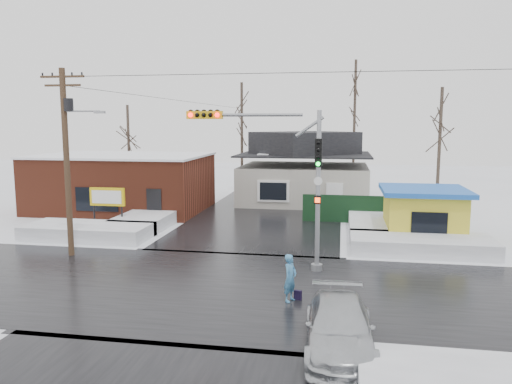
% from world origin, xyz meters
% --- Properties ---
extents(ground, '(120.00, 120.00, 0.00)m').
position_xyz_m(ground, '(0.00, 0.00, 0.00)').
color(ground, white).
rests_on(ground, ground).
extents(road_ns, '(10.00, 120.00, 0.02)m').
position_xyz_m(road_ns, '(0.00, 0.00, 0.01)').
color(road_ns, black).
rests_on(road_ns, ground).
extents(road_ew, '(120.00, 10.00, 0.02)m').
position_xyz_m(road_ew, '(0.00, 0.00, 0.01)').
color(road_ew, black).
rests_on(road_ew, ground).
extents(snowbank_nw, '(7.00, 3.00, 0.80)m').
position_xyz_m(snowbank_nw, '(-9.00, 7.00, 0.40)').
color(snowbank_nw, white).
rests_on(snowbank_nw, ground).
extents(snowbank_ne, '(7.00, 3.00, 0.80)m').
position_xyz_m(snowbank_ne, '(9.00, 7.00, 0.40)').
color(snowbank_ne, white).
rests_on(snowbank_ne, ground).
extents(snowbank_nside_w, '(3.00, 8.00, 0.80)m').
position_xyz_m(snowbank_nside_w, '(-7.00, 12.00, 0.40)').
color(snowbank_nside_w, white).
rests_on(snowbank_nside_w, ground).
extents(snowbank_nside_e, '(3.00, 8.00, 0.80)m').
position_xyz_m(snowbank_nside_e, '(7.00, 12.00, 0.40)').
color(snowbank_nside_e, white).
rests_on(snowbank_nside_e, ground).
extents(traffic_signal, '(6.05, 0.68, 7.00)m').
position_xyz_m(traffic_signal, '(2.43, 2.97, 4.54)').
color(traffic_signal, gray).
rests_on(traffic_signal, ground).
extents(utility_pole, '(3.15, 0.44, 9.00)m').
position_xyz_m(utility_pole, '(-7.93, 3.50, 5.11)').
color(utility_pole, '#382619').
rests_on(utility_pole, ground).
extents(brick_building, '(12.20, 8.20, 4.12)m').
position_xyz_m(brick_building, '(-11.00, 15.99, 2.08)').
color(brick_building, maroon).
rests_on(brick_building, ground).
extents(marquee_sign, '(2.20, 0.21, 2.55)m').
position_xyz_m(marquee_sign, '(-9.00, 9.49, 1.92)').
color(marquee_sign, black).
rests_on(marquee_sign, ground).
extents(house, '(10.40, 8.40, 5.76)m').
position_xyz_m(house, '(2.00, 22.00, 2.62)').
color(house, '#B3AEA2').
rests_on(house, ground).
extents(kiosk, '(4.60, 4.60, 2.88)m').
position_xyz_m(kiosk, '(9.50, 9.99, 1.46)').
color(kiosk, gold).
rests_on(kiosk, ground).
extents(fence, '(8.00, 0.12, 1.80)m').
position_xyz_m(fence, '(6.50, 14.00, 0.90)').
color(fence, black).
rests_on(fence, ground).
extents(tree_far_left, '(3.00, 3.00, 10.00)m').
position_xyz_m(tree_far_left, '(-4.00, 26.00, 7.95)').
color(tree_far_left, '#332821').
rests_on(tree_far_left, ground).
extents(tree_far_mid, '(3.00, 3.00, 12.00)m').
position_xyz_m(tree_far_mid, '(6.00, 28.00, 9.54)').
color(tree_far_mid, '#332821').
rests_on(tree_far_mid, ground).
extents(tree_far_right, '(3.00, 3.00, 9.00)m').
position_xyz_m(tree_far_right, '(12.00, 20.00, 7.16)').
color(tree_far_right, '#332821').
rests_on(tree_far_right, ground).
extents(tree_far_west, '(3.00, 3.00, 8.00)m').
position_xyz_m(tree_far_west, '(-14.00, 24.00, 6.36)').
color(tree_far_west, '#332821').
rests_on(tree_far_west, ground).
extents(pedestrian, '(0.64, 0.75, 1.75)m').
position_xyz_m(pedestrian, '(3.24, -0.97, 0.87)').
color(pedestrian, teal).
rests_on(pedestrian, ground).
extents(car, '(2.13, 4.80, 1.37)m').
position_xyz_m(car, '(5.03, -4.70, 0.68)').
color(car, silver).
rests_on(car, ground).
extents(shopping_bag, '(0.30, 0.19, 0.35)m').
position_xyz_m(shopping_bag, '(3.51, -0.79, 0.17)').
color(shopping_bag, black).
rests_on(shopping_bag, ground).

